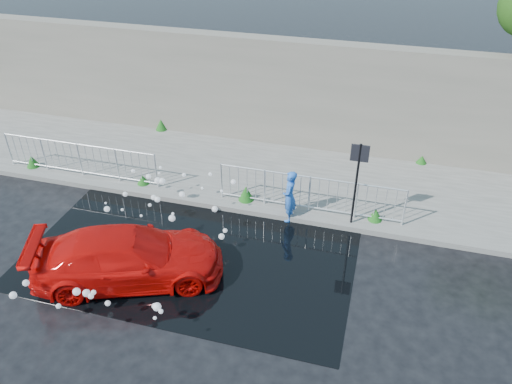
% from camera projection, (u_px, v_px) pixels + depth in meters
% --- Properties ---
extents(ground, '(90.00, 90.00, 0.00)m').
position_uv_depth(ground, '(157.00, 275.00, 11.79)').
color(ground, black).
rests_on(ground, ground).
extents(pavement, '(30.00, 4.00, 0.15)m').
position_uv_depth(pavement, '(224.00, 168.00, 15.77)').
color(pavement, '#5D5D58').
rests_on(pavement, ground).
extents(curb, '(30.00, 0.25, 0.16)m').
position_uv_depth(curb, '(202.00, 203.00, 14.16)').
color(curb, '#5D5D58').
rests_on(curb, ground).
extents(retaining_wall, '(30.00, 0.60, 3.50)m').
position_uv_depth(retaining_wall, '(243.00, 89.00, 16.54)').
color(retaining_wall, '#6B655A').
rests_on(retaining_wall, pavement).
extents(puddle, '(8.00, 5.00, 0.01)m').
position_uv_depth(puddle, '(192.00, 252.00, 12.48)').
color(puddle, black).
rests_on(puddle, ground).
extents(sign_post, '(0.45, 0.06, 2.50)m').
position_uv_depth(sign_post, '(358.00, 172.00, 12.40)').
color(sign_post, black).
rests_on(sign_post, ground).
extents(railing_left, '(5.05, 0.05, 1.10)m').
position_uv_depth(railing_left, '(80.00, 158.00, 14.97)').
color(railing_left, silver).
rests_on(railing_left, pavement).
extents(railing_right, '(5.05, 0.05, 1.10)m').
position_uv_depth(railing_right, '(309.00, 193.00, 13.41)').
color(railing_right, silver).
rests_on(railing_right, pavement).
extents(weeds, '(12.17, 3.93, 0.44)m').
position_uv_depth(weeds, '(206.00, 168.00, 15.27)').
color(weeds, '#155016').
rests_on(weeds, pavement).
extents(water_spray, '(3.55, 5.44, 1.07)m').
position_uv_depth(water_spray, '(146.00, 229.00, 12.13)').
color(water_spray, white).
rests_on(water_spray, ground).
extents(red_car, '(4.63, 3.22, 1.25)m').
position_uv_depth(red_car, '(128.00, 257.00, 11.38)').
color(red_car, red).
rests_on(red_car, ground).
extents(person, '(0.41, 0.58, 1.50)m').
position_uv_depth(person, '(290.00, 196.00, 13.23)').
color(person, blue).
rests_on(person, ground).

